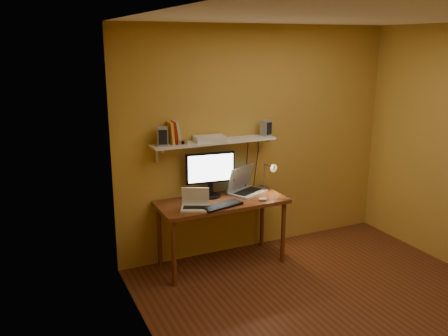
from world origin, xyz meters
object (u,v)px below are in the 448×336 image
speaker_left (162,136)px  mouse (263,199)px  desk_lamp (269,172)px  router (210,139)px  speaker_right (266,128)px  desk (222,208)px  laptop (245,186)px  shelf_camera (183,142)px  netbook (195,203)px  keyboard (222,206)px  monitor (210,172)px  wall_shelf (214,142)px

speaker_left → mouse: bearing=-7.0°
desk_lamp → router: size_ratio=1.15×
desk_lamp → speaker_left: (-1.25, 0.06, 0.51)m
speaker_left → speaker_right: speaker_left is taller
mouse → desk_lamp: desk_lamp is taller
desk → laptop: laptop is taller
desk → desk_lamp: (0.66, 0.13, 0.29)m
shelf_camera → desk: bearing=-17.2°
desk_lamp → speaker_right: (-0.02, 0.07, 0.50)m
mouse → desk: bearing=169.3°
desk_lamp → speaker_left: speaker_left is taller
desk_lamp → router: bearing=175.4°
netbook → speaker_left: (-0.24, 0.29, 0.66)m
keyboard → desk_lamp: desk_lamp is taller
desk_lamp → keyboard: bearing=-157.2°
monitor → laptop: monitor is taller
wall_shelf → netbook: size_ratio=4.09×
laptop → desk: bearing=177.4°
monitor → speaker_right: bearing=8.0°
mouse → desk_lamp: (0.26, 0.31, 0.19)m
desk → monitor: monitor is taller
mouse → router: (-0.46, 0.37, 0.64)m
mouse → shelf_camera: bearing=173.0°
speaker_right → router: bearing=163.5°
shelf_camera → speaker_left: bearing=162.7°
router → speaker_left: bearing=-179.8°
keyboard → router: bearing=73.2°
desk → router: 0.76m
desk → speaker_right: bearing=17.2°
monitor → keyboard: size_ratio=1.21×
speaker_left → shelf_camera: speaker_left is taller
laptop → speaker_right: bearing=-18.2°
shelf_camera → laptop: bearing=2.9°
speaker_right → monitor: bearing=163.8°
laptop → desk_lamp: size_ratio=1.33×
monitor → speaker_left: (-0.53, 0.00, 0.44)m
keyboard → shelf_camera: shelf_camera is taller
speaker_left → wall_shelf: bearing=14.7°
monitor → speaker_right: (0.70, 0.02, 0.43)m
shelf_camera → router: (0.33, 0.06, -0.00)m
desk_lamp → speaker_right: bearing=105.5°
router → speaker_right: bearing=1.2°
desk → keyboard: (-0.08, -0.19, 0.10)m
speaker_left → speaker_right: 1.23m
desk → laptop: size_ratio=2.80×
desk_lamp → router: router is taller
router → laptop: bearing=-3.6°
wall_shelf → monitor: bearing=-165.6°
laptop → speaker_right: (0.28, 0.04, 0.63)m
desk_lamp → shelf_camera: bearing=-179.7°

